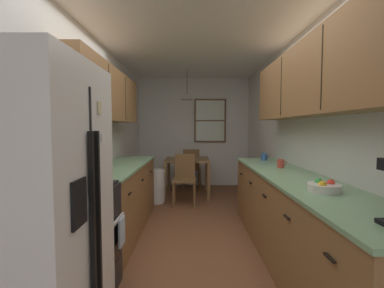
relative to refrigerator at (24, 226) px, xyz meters
name	(u,v)px	position (x,y,z in m)	size (l,w,h in m)	color
ground_plane	(196,225)	(0.93, 2.32, -0.87)	(12.00, 12.00, 0.00)	brown
wall_left	(99,136)	(-0.42, 2.32, 0.41)	(0.10, 9.00, 2.55)	silver
wall_right	(293,136)	(2.28, 2.32, 0.41)	(0.10, 9.00, 2.55)	silver
wall_back	(195,132)	(0.93, 4.97, 0.41)	(4.40, 0.10, 2.55)	silver
ceiling_slab	(196,39)	(0.93, 2.32, 1.72)	(4.40, 9.00, 0.08)	white
refrigerator	(24,226)	(0.00, 0.00, 0.00)	(0.77, 0.75, 1.73)	white
stove_range	(74,242)	(-0.06, 0.69, -0.40)	(0.66, 0.60, 1.10)	black
microwave_over_range	(55,97)	(-0.18, 0.69, 0.75)	(0.39, 0.58, 0.33)	black
counter_left	(120,198)	(-0.07, 2.07, -0.42)	(0.64, 2.16, 0.90)	olive
upper_cabinets_left	(107,95)	(-0.21, 2.02, 0.93)	(0.33, 2.24, 0.65)	olive
counter_right	(296,220)	(1.93, 1.26, -0.42)	(0.64, 3.18, 0.90)	olive
upper_cabinets_right	(316,79)	(2.07, 1.21, 0.99)	(0.33, 2.86, 0.71)	olive
dining_table	(188,164)	(0.79, 4.01, -0.23)	(0.89, 0.85, 0.75)	brown
dining_chair_near	(186,177)	(0.76, 3.37, -0.37)	(0.41, 0.41, 0.90)	brown
dining_chair_far	(193,166)	(0.88, 4.64, -0.37)	(0.43, 0.43, 0.90)	brown
pendant_light	(188,97)	(0.79, 4.01, 1.14)	(0.27, 0.27, 0.60)	black
back_window	(211,121)	(1.32, 4.90, 0.68)	(0.75, 0.05, 1.03)	brown
trash_bin	(157,186)	(0.23, 3.46, -0.56)	(0.31, 0.31, 0.61)	white
storage_canister	(93,169)	(-0.07, 1.14, 0.12)	(0.11, 0.11, 0.18)	#D84C19
dish_towel	(123,231)	(0.29, 0.84, -0.37)	(0.02, 0.16, 0.24)	silver
mug_by_coffeemaker	(282,163)	(1.97, 1.82, 0.09)	(0.11, 0.08, 0.10)	#BF3F33
mug_spare	(265,157)	(1.96, 2.54, 0.09)	(0.13, 0.09, 0.11)	#335999
fruit_bowl	(325,187)	(1.90, 0.63, 0.07)	(0.24, 0.24, 0.09)	silver
table_serving_bowl	(190,157)	(0.83, 4.07, -0.08)	(0.20, 0.20, 0.06)	#E0D14C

